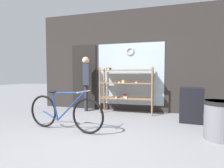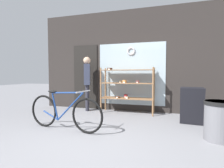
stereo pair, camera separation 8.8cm
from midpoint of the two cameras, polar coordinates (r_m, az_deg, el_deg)
name	(u,v)px [view 1 (the left image)]	position (r m, az deg, el deg)	size (l,w,h in m)	color
ground_plane	(88,145)	(3.03, -8.81, -19.05)	(30.00, 30.00, 0.00)	gray
storefront_facade	(123,62)	(5.55, 3.07, 7.18)	(5.62, 0.13, 3.13)	#2D2826
display_case	(126,85)	(5.15, 4.01, -0.37)	(1.55, 0.46, 1.34)	#8E6642
bicycle	(64,112)	(3.75, -16.09, -8.83)	(1.80, 0.46, 0.82)	black
sandwich_board	(191,106)	(4.38, 23.86, -6.50)	(0.53, 0.42, 0.84)	black
pedestrian	(86,79)	(5.51, -8.96, 1.61)	(0.29, 0.36, 1.68)	#282833
trash_bin	(219,119)	(3.60, 30.95, -9.67)	(0.50, 0.50, 0.69)	slate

